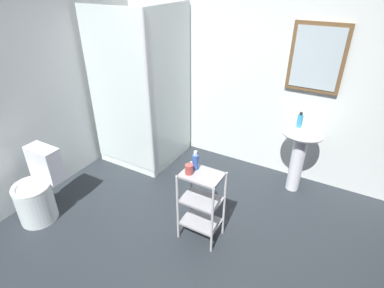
% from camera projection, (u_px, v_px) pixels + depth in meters
% --- Properties ---
extents(ground_plane, '(4.20, 4.20, 0.02)m').
position_uv_depth(ground_plane, '(174.00, 252.00, 2.88)').
color(ground_plane, '#252A30').
extents(wall_back, '(4.20, 0.14, 2.50)m').
position_uv_depth(wall_back, '(254.00, 71.00, 3.64)').
color(wall_back, silver).
rests_on(wall_back, ground_plane).
extents(wall_left, '(0.10, 4.20, 2.50)m').
position_uv_depth(wall_left, '(14.00, 91.00, 3.04)').
color(wall_left, silver).
rests_on(wall_left, ground_plane).
extents(shower_stall, '(0.92, 0.92, 2.00)m').
position_uv_depth(shower_stall, '(146.00, 128.00, 4.07)').
color(shower_stall, white).
rests_on(shower_stall, ground_plane).
extents(pedestal_sink, '(0.46, 0.37, 0.81)m').
position_uv_depth(pedestal_sink, '(300.00, 147.00, 3.42)').
color(pedestal_sink, white).
rests_on(pedestal_sink, ground_plane).
extents(sink_faucet, '(0.03, 0.03, 0.10)m').
position_uv_depth(sink_faucet, '(307.00, 120.00, 3.37)').
color(sink_faucet, silver).
rests_on(sink_faucet, pedestal_sink).
extents(toilet, '(0.37, 0.49, 0.76)m').
position_uv_depth(toilet, '(38.00, 192.00, 3.14)').
color(toilet, white).
rests_on(toilet, ground_plane).
extents(storage_cart, '(0.38, 0.28, 0.74)m').
position_uv_depth(storage_cart, '(201.00, 201.00, 2.83)').
color(storage_cart, silver).
rests_on(storage_cart, ground_plane).
extents(hand_soap_bottle, '(0.06, 0.06, 0.17)m').
position_uv_depth(hand_soap_bottle, '(300.00, 121.00, 3.30)').
color(hand_soap_bottle, '#389ED1').
rests_on(hand_soap_bottle, pedestal_sink).
extents(shampoo_bottle_blue, '(0.06, 0.06, 0.18)m').
position_uv_depth(shampoo_bottle_blue, '(195.00, 161.00, 2.72)').
color(shampoo_bottle_blue, '#345AB2').
rests_on(shampoo_bottle_blue, storage_cart).
extents(rinse_cup, '(0.07, 0.07, 0.09)m').
position_uv_depth(rinse_cup, '(189.00, 169.00, 2.67)').
color(rinse_cup, '#B24742').
rests_on(rinse_cup, storage_cart).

